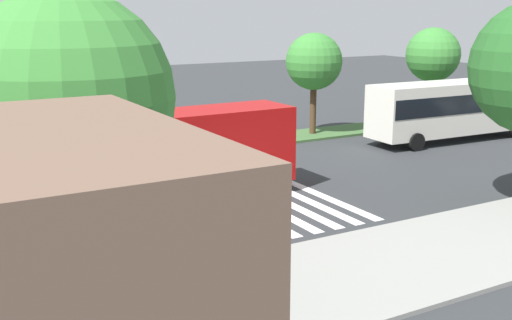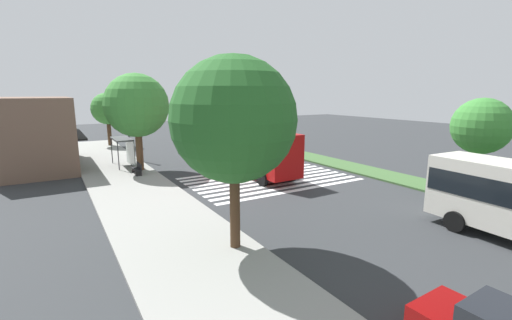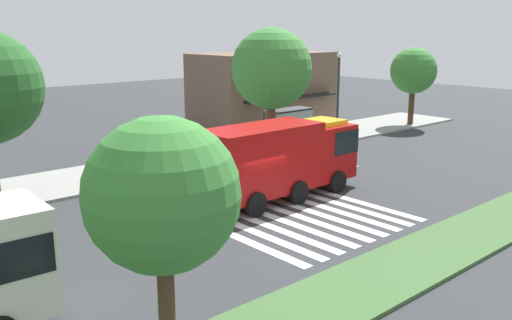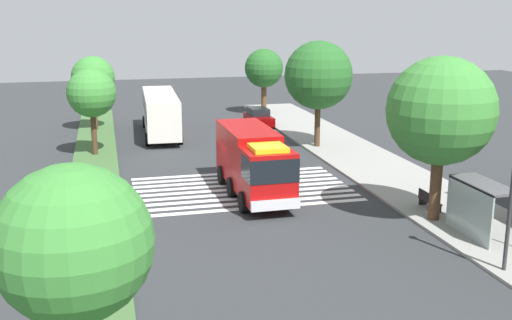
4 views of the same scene
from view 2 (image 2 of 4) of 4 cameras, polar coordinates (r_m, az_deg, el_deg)
name	(u,v)px [view 2 (image 2 of 4)]	position (r m, az deg, el deg)	size (l,w,h in m)	color
ground_plane	(276,181)	(25.91, 3.24, -3.53)	(120.00, 120.00, 0.00)	#2D3033
sidewalk	(144,201)	(22.15, -17.96, -6.42)	(60.00, 5.49, 0.14)	gray
median_strip	(355,168)	(31.27, 16.06, -1.28)	(60.00, 3.00, 0.14)	#3D6033
crosswalk	(270,179)	(26.57, 2.25, -3.14)	(7.65, 12.39, 0.01)	silver
fire_truck	(255,150)	(27.28, -0.09, 1.62)	(8.81, 2.91, 3.66)	#A50C0C
bus_stop_shelter	(126,146)	(32.64, -20.67, 2.19)	(3.50, 1.40, 2.46)	#4C4C51
bench_near_shelter	(137,169)	(28.99, -19.01, -1.35)	(1.60, 0.50, 0.90)	black
street_lamp	(128,121)	(36.19, -20.41, 6.08)	(0.36, 0.36, 6.22)	#2D2D30
storefront_building	(35,133)	(35.59, -32.70, 3.74)	(11.62, 6.61, 6.13)	brown
sidewalk_tree_west	(234,120)	(13.68, -3.69, 6.61)	(5.04, 5.04, 7.86)	#47301E
sidewalk_tree_center	(137,106)	(30.00, -19.13, 8.48)	(5.17, 5.17, 7.96)	#513823
sidewalk_tree_east	(107,109)	(45.94, -23.34, 7.75)	(3.81, 3.81, 6.38)	#47301E
median_tree_west	(481,127)	(25.09, 33.22, 4.64)	(3.41, 3.41, 6.09)	#47301E
median_tree_center	(244,107)	(46.49, -2.00, 8.77)	(3.87, 3.87, 6.51)	#47301E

